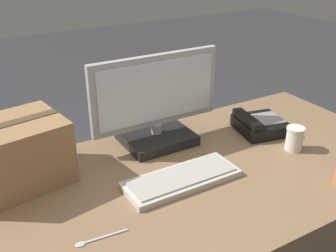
# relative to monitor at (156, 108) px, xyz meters

# --- Properties ---
(office_desk) EXTENTS (1.80, 0.90, 0.74)m
(office_desk) POSITION_rel_monitor_xyz_m (0.02, -0.29, -0.53)
(office_desk) COLOR #8C6B4C
(office_desk) RESTS_ON ground_plane
(monitor) EXTENTS (0.57, 0.25, 0.39)m
(monitor) POSITION_rel_monitor_xyz_m (0.00, 0.00, 0.00)
(monitor) COLOR black
(monitor) RESTS_ON office_desk
(keyboard) EXTENTS (0.43, 0.17, 0.03)m
(keyboard) POSITION_rel_monitor_xyz_m (-0.07, -0.32, -0.15)
(keyboard) COLOR beige
(keyboard) RESTS_ON office_desk
(desk_phone) EXTENTS (0.24, 0.25, 0.08)m
(desk_phone) POSITION_rel_monitor_xyz_m (0.45, -0.15, -0.13)
(desk_phone) COLOR black
(desk_phone) RESTS_ON office_desk
(paper_cup_right) EXTENTS (0.08, 0.08, 0.10)m
(paper_cup_right) POSITION_rel_monitor_xyz_m (0.46, -0.35, -0.11)
(paper_cup_right) COLOR white
(paper_cup_right) RESTS_ON office_desk
(spoon) EXTENTS (0.16, 0.03, 0.00)m
(spoon) POSITION_rel_monitor_xyz_m (-0.46, -0.45, -0.16)
(spoon) COLOR silver
(spoon) RESTS_ON office_desk
(cardboard_box) EXTENTS (0.39, 0.32, 0.24)m
(cardboard_box) POSITION_rel_monitor_xyz_m (-0.58, -0.02, -0.04)
(cardboard_box) COLOR #9E754C
(cardboard_box) RESTS_ON office_desk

